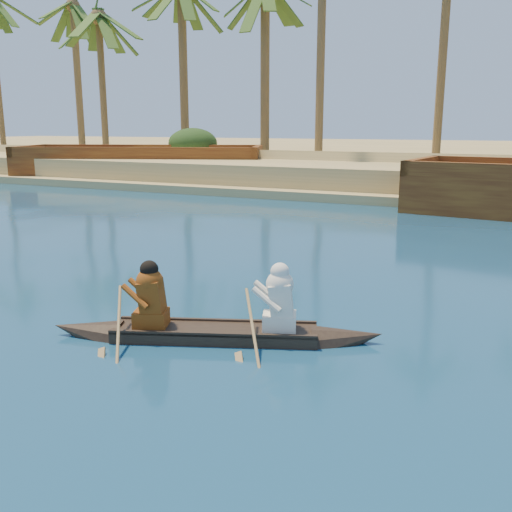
% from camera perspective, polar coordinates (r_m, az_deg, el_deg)
% --- Properties ---
extents(canoe, '(4.77, 2.34, 1.34)m').
position_cam_1_polar(canoe, '(8.39, -4.14, -6.63)').
color(canoe, '#32251B').
rests_on(canoe, ground).
extents(barge_left, '(14.29, 9.10, 2.26)m').
position_cam_1_polar(barge_left, '(33.58, -11.36, 8.83)').
color(barge_left, brown).
rests_on(barge_left, ground).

